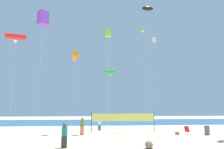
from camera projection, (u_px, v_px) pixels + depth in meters
ground_plane at (124, 145)px, 16.15m from camera, size 120.00×120.00×0.00m
ocean_band at (102, 122)px, 44.32m from camera, size 120.00×20.00×0.01m
beachgoer_teal_shirt at (64, 134)px, 15.26m from camera, size 0.41×0.41×1.81m
beachgoer_white_shirt at (99, 124)px, 27.20m from camera, size 0.37×0.37×1.61m
beachgoer_olive_shirt at (82, 126)px, 22.58m from camera, size 0.41×0.41×1.80m
folding_beach_chair at (187, 130)px, 22.77m from camera, size 0.52×0.65×0.89m
trash_barrel at (207, 130)px, 22.50m from camera, size 0.53×0.53×0.98m
volleyball_net at (123, 118)px, 25.28m from camera, size 7.64×0.23×2.40m
beach_handbag at (177, 133)px, 22.63m from camera, size 0.39×0.20×0.31m
kite_yellow_diamond at (143, 34)px, 38.85m from camera, size 0.55×0.55×16.99m
kite_white_box at (154, 40)px, 38.55m from camera, size 0.57×0.57×15.57m
kite_black_inflatable at (148, 9)px, 28.81m from camera, size 1.71×0.78×16.67m
kite_lime_box at (108, 33)px, 25.93m from camera, size 0.69×0.69×12.35m
kite_violet_box at (43, 18)px, 21.66m from camera, size 1.27×1.27×12.62m
kite_red_tube at (16, 37)px, 18.90m from camera, size 1.79×0.87×9.38m
kite_green_tube at (110, 72)px, 31.91m from camera, size 1.69×1.14×8.54m
kite_orange_delta at (74, 55)px, 24.90m from camera, size 1.19×1.33×9.66m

